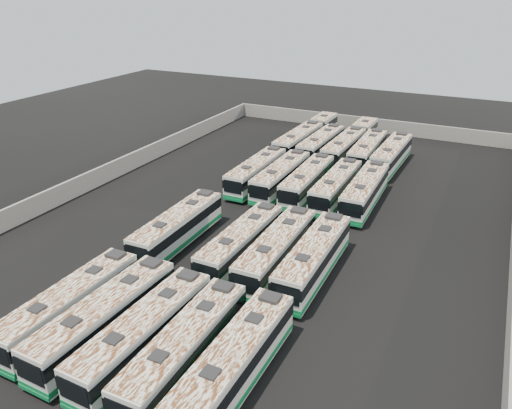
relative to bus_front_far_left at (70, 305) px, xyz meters
name	(u,v)px	position (x,y,z in m)	size (l,w,h in m)	color
ground	(273,218)	(5.42, 22.19, -1.71)	(140.00, 140.00, 0.00)	black
perimeter_wall	(273,208)	(5.42, 22.19, -0.61)	(45.20, 73.20, 2.20)	slate
bus_front_far_left	(70,305)	(0.00, 0.00, 0.00)	(2.52, 11.85, 3.34)	silver
bus_front_left	(105,318)	(3.20, -0.06, 0.06)	(2.86, 12.29, 3.45)	silver
bus_front_center	(144,333)	(6.53, -0.16, 0.03)	(2.78, 12.09, 3.39)	silver
bus_front_right	(185,348)	(9.67, -0.20, 0.01)	(2.77, 12.00, 3.37)	silver
bus_front_far_right	(234,363)	(13.02, -0.02, 0.03)	(2.58, 12.07, 3.40)	silver
bus_midfront_far_left	(178,228)	(-0.10, 13.25, 0.02)	(2.76, 12.04, 3.38)	silver
bus_midfront_center	(241,243)	(6.48, 13.24, -0.01)	(2.60, 11.82, 3.32)	silver
bus_midfront_right	(277,250)	(9.78, 13.34, 0.06)	(2.82, 12.27, 3.45)	silver
bus_midfront_far_right	(313,258)	(13.00, 13.46, 0.06)	(2.77, 12.29, 3.46)	silver
bus_midback_far_left	(256,172)	(-0.01, 29.35, 0.01)	(2.59, 11.90, 3.35)	silver
bus_midback_left	(281,177)	(3.19, 29.26, 0.02)	(2.61, 12.02, 3.38)	silver
bus_midback_center	(307,181)	(6.39, 29.33, 0.01)	(2.76, 11.94, 3.35)	silver
bus_midback_right	(336,186)	(9.77, 29.30, -0.02)	(2.53, 11.74, 3.31)	silver
bus_midback_far_right	(365,191)	(13.01, 29.31, 0.04)	(2.84, 12.20, 3.42)	silver
bus_back_far_left	(307,136)	(0.00, 46.03, 0.04)	(3.01, 18.91, 3.42)	silver
bus_back_left	(321,145)	(3.21, 42.82, 0.02)	(2.79, 12.04, 3.38)	silver
bus_back_center	(351,142)	(6.58, 45.94, 0.02)	(2.86, 18.66, 3.38)	silver
bus_back_right	(367,151)	(9.69, 42.83, 0.04)	(2.85, 12.16, 3.41)	silver
bus_back_far_right	(391,155)	(12.89, 42.67, 0.04)	(2.88, 12.21, 3.42)	silver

